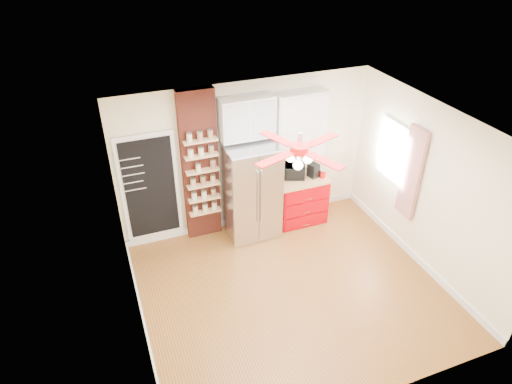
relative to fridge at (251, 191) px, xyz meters
name	(u,v)px	position (x,y,z in m)	size (l,w,h in m)	color
floor	(292,290)	(0.05, -1.63, -0.88)	(4.50, 4.50, 0.00)	#955A25
ceiling	(301,129)	(0.05, -1.63, 1.83)	(4.50, 4.50, 0.00)	white
wall_back	(246,157)	(0.05, 0.37, 0.48)	(4.50, 0.02, 2.70)	#FFF5CD
wall_front	(378,323)	(0.05, -3.63, 0.48)	(4.50, 0.02, 2.70)	#FFF5CD
wall_left	(131,257)	(-2.20, -1.63, 0.48)	(0.02, 4.00, 2.70)	#FFF5CD
wall_right	(428,189)	(2.30, -1.63, 0.48)	(0.02, 4.00, 2.70)	#FFF5CD
chalkboard	(150,188)	(-1.65, 0.33, 0.23)	(0.95, 0.05, 1.95)	white
brick_pillar	(200,167)	(-0.80, 0.29, 0.48)	(0.60, 0.16, 2.70)	maroon
fridge	(251,191)	(0.00, 0.00, 0.00)	(0.90, 0.70, 1.75)	silver
upper_glass_cabinet	(247,118)	(0.00, 0.20, 1.27)	(0.90, 0.35, 0.70)	white
red_cabinet	(300,199)	(0.97, 0.05, -0.42)	(0.94, 0.64, 0.90)	#B80009
upper_shelf_unit	(300,124)	(0.97, 0.22, 1.00)	(0.90, 0.30, 1.15)	white
window	(394,152)	(2.28, -0.73, 0.68)	(0.04, 0.75, 1.05)	white
curtain	(411,173)	(2.23, -1.28, 0.57)	(0.06, 0.40, 1.55)	#AD1C17
ceiling_fan	(299,149)	(0.05, -1.63, 1.55)	(1.40, 1.40, 0.44)	silver
toaster_oven	(292,171)	(0.83, 0.15, 0.15)	(0.45, 0.30, 0.25)	black
coffee_maker	(313,170)	(1.19, 0.02, 0.15)	(0.15, 0.18, 0.26)	black
canister_left	(323,174)	(1.34, -0.07, 0.10)	(0.10, 0.10, 0.14)	red
canister_right	(320,172)	(1.32, 0.01, 0.09)	(0.10, 0.10, 0.14)	#BB0A28
pantry_jar_oats	(198,168)	(-0.87, 0.12, 0.56)	(0.08, 0.08, 0.13)	beige
pantry_jar_beans	(213,164)	(-0.61, 0.15, 0.57)	(0.10, 0.10, 0.14)	#8B5C47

